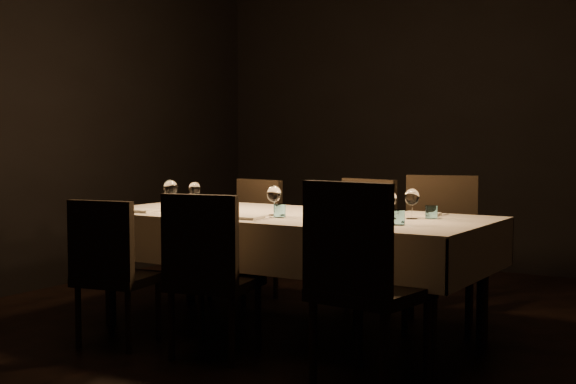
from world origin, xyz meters
The scene contains 14 objects.
room centered at (0.00, 0.00, 1.50)m, with size 5.01×6.01×3.01m.
dining_table centered at (0.00, 0.00, 0.69)m, with size 2.52×1.12×0.76m.
chair_near_left centered at (-0.72, -0.83, 0.49)m, with size 0.49×0.49×0.88m.
place_setting_near_left centered at (-0.85, -0.22, 0.84)m, with size 0.36×0.42×0.20m.
chair_near_center centered at (-0.07, -0.73, 0.52)m, with size 0.53×0.53×0.93m.
place_setting_near_center centered at (-0.02, -0.22, 0.83)m, with size 0.34×0.41×0.18m.
chair_near_right centered at (0.89, -0.75, 0.56)m, with size 0.55×0.55×1.03m.
place_setting_near_right centered at (0.75, -0.22, 0.84)m, with size 0.35×0.41×0.19m.
chair_far_left centered at (-0.84, 0.81, 0.51)m, with size 0.50×0.50×0.91m.
place_setting_far_left centered at (-0.83, 0.22, 0.83)m, with size 0.31×0.40×0.17m.
chair_far_center centered at (0.12, 0.75, 0.52)m, with size 0.53×0.53×0.95m.
place_setting_far_center centered at (0.11, 0.22, 0.83)m, with size 0.31×0.39×0.17m.
chair_far_right centered at (0.73, 0.73, 0.54)m, with size 0.59×0.59×0.99m.
place_setting_far_right centered at (0.79, 0.22, 0.83)m, with size 0.33×0.40×0.18m.
Camera 1 is at (2.63, -4.26, 1.25)m, focal length 50.00 mm.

